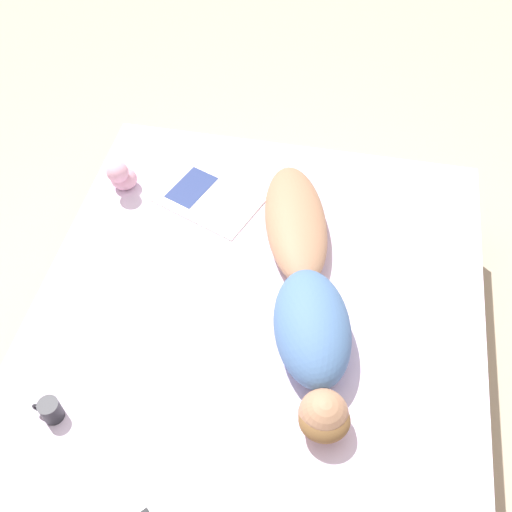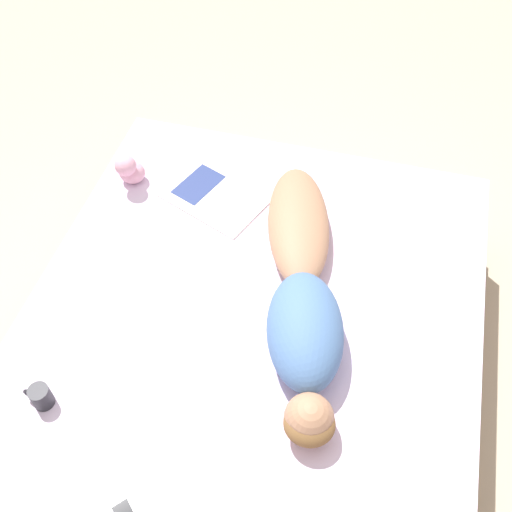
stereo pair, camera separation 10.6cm
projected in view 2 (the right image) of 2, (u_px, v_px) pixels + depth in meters
name	position (u px, v px, depth m)	size (l,w,h in m)	color
ground_plane	(251.00, 379.00, 2.79)	(12.00, 12.00, 0.00)	#B7A88E
bed	(251.00, 351.00, 2.58)	(1.84, 2.11, 0.55)	tan
person	(303.00, 294.00, 2.31)	(0.55, 1.33, 0.22)	#A37556
open_magazine	(216.00, 195.00, 2.76)	(0.54, 0.47, 0.01)	silver
coffee_mug	(41.00, 396.00, 2.10)	(0.11, 0.07, 0.09)	#232328
plush_toy	(129.00, 170.00, 2.75)	(0.12, 0.15, 0.18)	#DB9EB2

